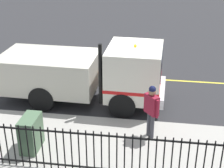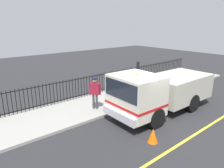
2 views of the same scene
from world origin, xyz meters
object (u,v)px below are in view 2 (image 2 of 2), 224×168
Objects in this scene: work_truck at (158,90)px; worker_standing at (95,90)px; utility_cabinet at (127,83)px; traffic_cone at (153,135)px.

work_truck reaches higher than worker_standing.
worker_standing reaches higher than utility_cabinet.
utility_cabinet is at bearing -17.16° from work_truck.
worker_standing is at bearing -0.66° from traffic_cone.
traffic_cone is (-4.03, 0.05, -0.91)m from worker_standing.
traffic_cone is (-5.20, 3.53, -0.36)m from utility_cabinet.
work_truck is 3.57× the size of worker_standing.
utility_cabinet reaches higher than traffic_cone.
utility_cabinet is (1.16, -3.48, -0.56)m from worker_standing.
worker_standing is (2.34, 2.30, -0.08)m from work_truck.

